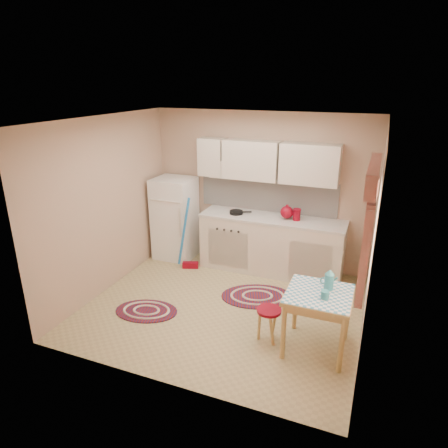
% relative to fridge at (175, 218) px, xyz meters
% --- Properties ---
extents(room_shell, '(3.64, 3.60, 2.52)m').
position_rel_fridge_xyz_m(room_shell, '(1.55, -1.01, 0.90)').
color(room_shell, tan).
rests_on(room_shell, ground).
extents(fridge, '(0.65, 0.60, 1.40)m').
position_rel_fridge_xyz_m(fridge, '(0.00, 0.00, 0.00)').
color(fridge, white).
rests_on(fridge, ground).
extents(broom, '(0.30, 0.21, 1.20)m').
position_rel_fridge_xyz_m(broom, '(0.45, -0.35, -0.10)').
color(broom, blue).
rests_on(broom, ground).
extents(base_cabinets, '(2.25, 0.60, 0.88)m').
position_rel_fridge_xyz_m(base_cabinets, '(1.70, 0.05, -0.26)').
color(base_cabinets, beige).
rests_on(base_cabinets, ground).
extents(countertop, '(2.27, 0.62, 0.04)m').
position_rel_fridge_xyz_m(countertop, '(1.70, 0.05, 0.20)').
color(countertop, beige).
rests_on(countertop, base_cabinets).
extents(frying_pan, '(0.28, 0.28, 0.05)m').
position_rel_fridge_xyz_m(frying_pan, '(1.12, 0.00, 0.24)').
color(frying_pan, black).
rests_on(frying_pan, countertop).
extents(red_kettle, '(0.27, 0.25, 0.22)m').
position_rel_fridge_xyz_m(red_kettle, '(1.92, 0.05, 0.33)').
color(red_kettle, maroon).
rests_on(red_kettle, countertop).
extents(red_canister, '(0.13, 0.13, 0.16)m').
position_rel_fridge_xyz_m(red_canister, '(2.08, 0.05, 0.30)').
color(red_canister, maroon).
rests_on(red_canister, countertop).
extents(table, '(0.72, 0.72, 0.72)m').
position_rel_fridge_xyz_m(table, '(2.72, -1.71, -0.34)').
color(table, tan).
rests_on(table, ground).
extents(stool, '(0.38, 0.38, 0.42)m').
position_rel_fridge_xyz_m(stool, '(2.17, -1.75, -0.49)').
color(stool, maroon).
rests_on(stool, ground).
extents(coffee_pot, '(0.14, 0.12, 0.26)m').
position_rel_fridge_xyz_m(coffee_pot, '(2.80, -1.59, 0.15)').
color(coffee_pot, teal).
rests_on(coffee_pot, table).
extents(mug, '(0.11, 0.11, 0.10)m').
position_rel_fridge_xyz_m(mug, '(2.79, -1.81, 0.07)').
color(mug, teal).
rests_on(mug, table).
extents(rug_center, '(1.21, 1.01, 0.02)m').
position_rel_fridge_xyz_m(rug_center, '(1.76, -0.84, -0.69)').
color(rug_center, maroon).
rests_on(rug_center, ground).
extents(rug_left, '(0.95, 0.73, 0.02)m').
position_rel_fridge_xyz_m(rug_left, '(0.48, -1.76, -0.69)').
color(rug_left, maroon).
rests_on(rug_left, ground).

